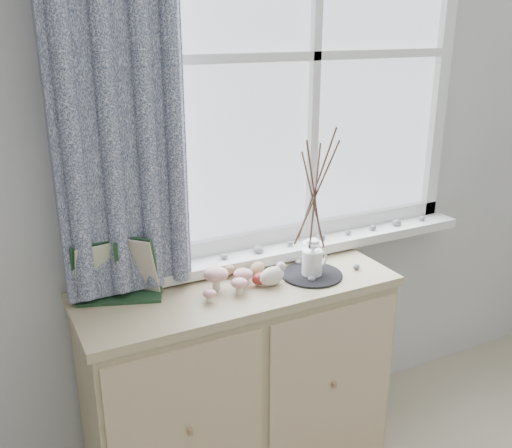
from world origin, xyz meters
name	(u,v)px	position (x,y,z in m)	size (l,w,h in m)	color
sideboard	(240,383)	(-0.15, 1.75, 0.43)	(1.20, 0.45, 0.85)	tan
botanical_book	(120,272)	(-0.57, 1.81, 0.97)	(0.34, 0.13, 0.23)	#1D3D22
toadstool_cluster	(226,278)	(-0.20, 1.74, 0.90)	(0.22, 0.15, 0.09)	white
wooden_eggs	(247,273)	(-0.10, 1.79, 0.88)	(0.16, 0.17, 0.07)	#A77A5D
songbird_figurine	(272,275)	(-0.03, 1.70, 0.89)	(0.15, 0.07, 0.08)	silver
crocheted_doily	(312,275)	(0.14, 1.70, 0.85)	(0.24, 0.24, 0.01)	black
twig_pitcher	(315,191)	(0.14, 1.70, 1.19)	(0.27, 0.27, 0.59)	white
sideboard_pebbles	(308,268)	(0.15, 1.75, 0.86)	(0.33, 0.23, 0.02)	gray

